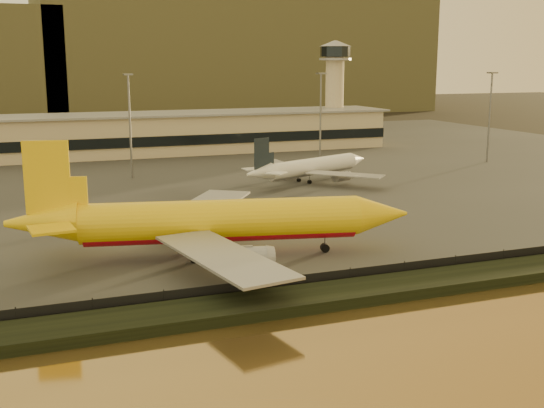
% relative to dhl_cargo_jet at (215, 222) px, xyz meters
% --- Properties ---
extents(ground, '(900.00, 900.00, 0.00)m').
position_rel_dhl_cargo_jet_xyz_m(ground, '(10.35, -5.96, -5.43)').
color(ground, black).
rests_on(ground, ground).
extents(embankment, '(320.00, 7.00, 1.40)m').
position_rel_dhl_cargo_jet_xyz_m(embankment, '(10.35, -22.96, -4.73)').
color(embankment, black).
rests_on(embankment, ground).
extents(tarmac, '(320.00, 220.00, 0.20)m').
position_rel_dhl_cargo_jet_xyz_m(tarmac, '(10.35, 89.04, -5.33)').
color(tarmac, '#2D2D2D').
rests_on(tarmac, ground).
extents(perimeter_fence, '(300.00, 0.05, 2.20)m').
position_rel_dhl_cargo_jet_xyz_m(perimeter_fence, '(10.35, -18.96, -4.13)').
color(perimeter_fence, black).
rests_on(perimeter_fence, tarmac).
extents(terminal_building, '(202.00, 25.00, 12.60)m').
position_rel_dhl_cargo_jet_xyz_m(terminal_building, '(-4.17, 119.59, 0.82)').
color(terminal_building, '#C8AB8B').
rests_on(terminal_building, tarmac).
extents(control_tower, '(11.20, 11.20, 35.50)m').
position_rel_dhl_cargo_jet_xyz_m(control_tower, '(80.35, 125.04, 16.24)').
color(control_tower, '#C8AB8B').
rests_on(control_tower, tarmac).
extents(apron_light_masts, '(152.20, 12.20, 25.40)m').
position_rel_dhl_cargo_jet_xyz_m(apron_light_masts, '(25.35, 69.04, 10.28)').
color(apron_light_masts, slate).
rests_on(apron_light_masts, tarmac).
extents(distant_hills, '(470.00, 160.00, 70.00)m').
position_rel_dhl_cargo_jet_xyz_m(distant_hills, '(-10.39, 334.04, 25.96)').
color(distant_hills, brown).
rests_on(distant_hills, ground).
extents(dhl_cargo_jet, '(58.26, 56.12, 17.51)m').
position_rel_dhl_cargo_jet_xyz_m(dhl_cargo_jet, '(0.00, 0.00, 0.00)').
color(dhl_cargo_jet, yellow).
rests_on(dhl_cargo_jet, tarmac).
extents(white_narrowbody_jet, '(38.69, 36.55, 11.66)m').
position_rel_dhl_cargo_jet_xyz_m(white_narrowbody_jet, '(39.43, 53.89, -1.75)').
color(white_narrowbody_jet, white).
rests_on(white_narrowbody_jet, tarmac).
extents(gse_vehicle_yellow, '(4.59, 2.58, 1.96)m').
position_rel_dhl_cargo_jet_xyz_m(gse_vehicle_yellow, '(13.29, 19.63, -4.25)').
color(gse_vehicle_yellow, yellow).
rests_on(gse_vehicle_yellow, tarmac).
extents(gse_vehicle_white, '(3.83, 2.33, 1.61)m').
position_rel_dhl_cargo_jet_xyz_m(gse_vehicle_white, '(-4.17, 27.65, -4.42)').
color(gse_vehicle_white, white).
rests_on(gse_vehicle_white, tarmac).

